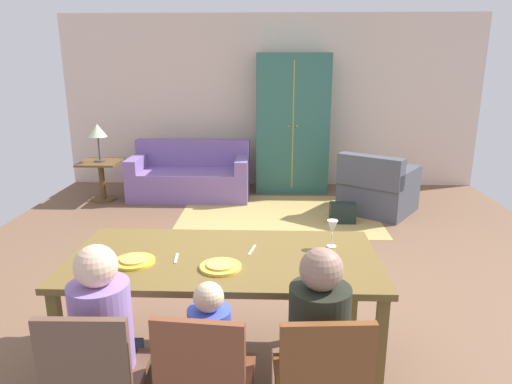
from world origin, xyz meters
name	(u,v)px	position (x,y,z in m)	size (l,w,h in m)	color
ground_plane	(268,259)	(0.00, 0.47, -0.01)	(6.64, 6.14, 0.02)	brown
back_wall	(271,102)	(0.00, 3.59, 1.35)	(6.64, 0.10, 2.70)	beige
dining_table	(224,266)	(-0.27, -1.23, 0.69)	(1.96, 0.95, 0.76)	brown
plate_near_man	(134,261)	(-0.81, -1.35, 0.77)	(0.25, 0.25, 0.02)	yellow
pizza_near_man	(134,259)	(-0.81, -1.35, 0.78)	(0.17, 0.17, 0.01)	gold
plate_near_child	(221,267)	(-0.27, -1.41, 0.77)	(0.25, 0.25, 0.02)	yellow
pizza_near_child	(221,265)	(-0.27, -1.41, 0.78)	(0.17, 0.17, 0.01)	#E6A74D
wine_glass	(332,228)	(0.43, -1.05, 0.89)	(0.07, 0.07, 0.19)	silver
fork	(176,258)	(-0.57, -1.28, 0.76)	(0.02, 0.15, 0.01)	silver
knife	(252,250)	(-0.10, -1.13, 0.76)	(0.01, 0.17, 0.01)	silver
dining_chair_man	(95,377)	(-0.81, -2.06, 0.49)	(0.43, 0.43, 0.87)	brown
person_man	(107,351)	(-0.81, -1.89, 0.51)	(0.30, 0.40, 1.11)	#333C56
dining_chair_child	(205,379)	(-0.28, -2.06, 0.49)	(0.46, 0.46, 0.87)	brown
person_child	(212,367)	(-0.27, -1.89, 0.43)	(0.22, 0.30, 0.92)	navy
dining_chair_woman	(321,382)	(0.27, -2.06, 0.49)	(0.45, 0.45, 0.87)	brown
person_woman	(316,355)	(0.26, -1.89, 0.51)	(0.30, 0.41, 1.11)	#39444D
area_rug	(278,214)	(0.12, 1.91, 0.00)	(2.60, 1.80, 0.01)	tan
couch	(191,177)	(-1.19, 2.77, 0.30)	(1.75, 0.86, 0.82)	#795D9F
armchair	(377,189)	(1.45, 2.06, 0.32)	(1.19, 1.19, 0.82)	#474953
armoire	(292,124)	(0.34, 3.20, 1.05)	(1.10, 0.59, 2.10)	#2F6457
side_table	(101,175)	(-2.46, 2.51, 0.38)	(0.56, 0.56, 0.58)	brown
table_lamp	(97,132)	(-2.46, 2.51, 1.01)	(0.26, 0.26, 0.54)	#493D41
handbag	(343,213)	(0.93, 1.61, 0.13)	(0.32, 0.16, 0.26)	black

